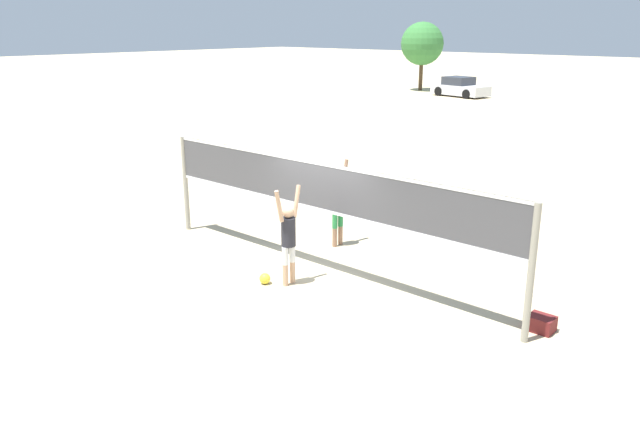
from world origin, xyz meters
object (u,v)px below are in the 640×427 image
object	(u,v)px
player_blocker	(338,202)
volleyball	(265,279)
player_spiker	(288,235)
gear_bag	(541,323)
tree_left_cluster	(422,44)
volleyball_net	(320,194)
parked_car_near	(460,88)

from	to	relation	value
player_blocker	volleyball	distance (m)	2.83
player_spiker	volleyball	xyz separation A→B (m)	(-0.36, -0.31, -0.91)
player_blocker	volleyball	xyz separation A→B (m)	(0.36, -2.65, -0.92)
player_blocker	gear_bag	world-z (taller)	player_blocker
volleyball	tree_left_cluster	bearing A→B (deg)	118.15
volleyball_net	volleyball	distance (m)	1.97
volleyball_net	volleyball	xyz separation A→B (m)	(-0.45, -1.13, -1.56)
volleyball_net	player_blocker	size ratio (longest dim) A/B	4.47
player_spiker	parked_car_near	size ratio (longest dim) A/B	0.46
player_spiker	volleyball	world-z (taller)	player_spiker
volleyball	gear_bag	distance (m)	5.13
volleyball_net	player_spiker	world-z (taller)	volleyball_net
volleyball	gear_bag	size ratio (longest dim) A/B	0.52
player_spiker	player_blocker	xyz separation A→B (m)	(-0.72, 2.35, 0.01)
player_spiker	gear_bag	world-z (taller)	player_spiker
player_spiker	parked_car_near	bearing A→B (deg)	23.92
volleyball_net	player_spiker	xyz separation A→B (m)	(-0.09, -0.82, -0.65)
player_blocker	tree_left_cluster	xyz separation A→B (m)	(-18.10, 31.85, 2.48)
volleyball_net	player_blocker	world-z (taller)	volleyball_net
volleyball_net	player_spiker	size ratio (longest dim) A/B	4.53
player_blocker	parked_car_near	bearing A→B (deg)	-155.57
parked_car_near	tree_left_cluster	bearing A→B (deg)	167.02
volleyball	volleyball_net	bearing A→B (deg)	68.35
volleyball_net	tree_left_cluster	world-z (taller)	tree_left_cluster
player_spiker	gear_bag	size ratio (longest dim) A/B	4.69
player_blocker	volleyball	bearing A→B (deg)	7.72
volleyball	parked_car_near	world-z (taller)	parked_car_near
volleyball	player_spiker	bearing A→B (deg)	40.33
player_spiker	tree_left_cluster	distance (m)	39.11
volleyball_net	player_blocker	xyz separation A→B (m)	(-0.81, 1.53, -0.64)
gear_bag	parked_car_near	distance (m)	36.23
parked_car_near	volleyball_net	bearing A→B (deg)	-55.58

